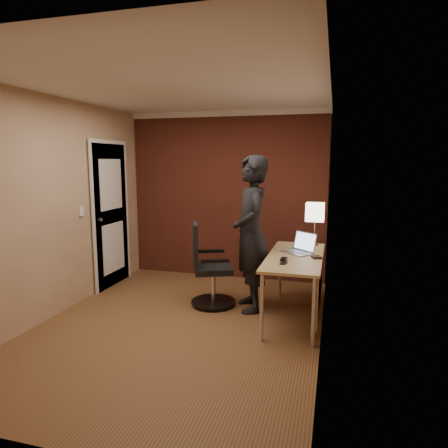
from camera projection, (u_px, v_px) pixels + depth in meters
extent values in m
plane|color=brown|center=(180.00, 325.00, 4.37)|extent=(4.00, 4.00, 0.00)
plane|color=white|center=(176.00, 87.00, 3.98)|extent=(4.00, 4.00, 0.00)
plane|color=tan|center=(227.00, 196.00, 6.08)|extent=(3.00, 0.00, 3.00)
plane|color=tan|center=(45.00, 254.00, 2.27)|extent=(3.00, 0.00, 3.00)
plane|color=tan|center=(56.00, 207.00, 4.57)|extent=(0.00, 4.00, 4.00)
plane|color=tan|center=(325.00, 217.00, 3.78)|extent=(0.00, 4.00, 4.00)
cube|color=brown|center=(227.00, 196.00, 6.05)|extent=(2.98, 0.06, 2.50)
cube|color=silver|center=(227.00, 114.00, 5.85)|extent=(3.00, 0.08, 0.08)
cube|color=silver|center=(35.00, 31.00, 2.12)|extent=(3.00, 0.08, 0.08)
cube|color=silver|center=(52.00, 98.00, 4.37)|extent=(0.08, 4.00, 0.08)
cube|color=silver|center=(326.00, 84.00, 3.60)|extent=(0.08, 4.00, 0.08)
cube|color=silver|center=(110.00, 216.00, 5.65)|extent=(0.05, 0.82, 2.02)
cube|color=silver|center=(111.00, 216.00, 5.65)|extent=(0.02, 0.92, 2.12)
cylinder|color=silver|center=(100.00, 220.00, 5.32)|extent=(0.05, 0.05, 0.05)
cube|color=silver|center=(81.00, 211.00, 5.01)|extent=(0.02, 0.08, 0.12)
cube|color=tan|center=(295.00, 257.00, 4.46)|extent=(0.60, 1.50, 0.03)
cube|color=tan|center=(320.00, 283.00, 4.43)|extent=(0.02, 1.38, 0.54)
cylinder|color=silver|center=(262.00, 307.00, 3.93)|extent=(0.04, 0.04, 0.70)
cylinder|color=silver|center=(280.00, 271.00, 5.24)|extent=(0.04, 0.04, 0.70)
cylinder|color=silver|center=(314.00, 312.00, 3.79)|extent=(0.04, 0.04, 0.70)
cylinder|color=silver|center=(319.00, 273.00, 5.11)|extent=(0.04, 0.04, 0.70)
cube|color=silver|center=(314.00, 245.00, 4.97)|extent=(0.11, 0.11, 0.01)
cylinder|color=silver|center=(314.00, 233.00, 4.94)|extent=(0.01, 0.01, 0.30)
cube|color=white|center=(315.00, 212.00, 4.90)|extent=(0.22, 0.22, 0.22)
cube|color=silver|center=(297.00, 252.00, 4.58)|extent=(0.40, 0.39, 0.01)
cube|color=silver|center=(305.00, 241.00, 4.62)|extent=(0.29, 0.26, 0.22)
cube|color=#B2CCF2|center=(305.00, 241.00, 4.61)|extent=(0.26, 0.23, 0.19)
cube|color=gray|center=(297.00, 252.00, 4.57)|extent=(0.30, 0.28, 0.00)
cube|color=black|center=(284.00, 259.00, 4.22)|extent=(0.07, 0.10, 0.03)
cube|color=black|center=(284.00, 263.00, 4.11)|extent=(0.08, 0.12, 0.01)
cube|color=black|center=(317.00, 257.00, 4.34)|extent=(0.13, 0.14, 0.02)
cylinder|color=black|center=(213.00, 302.00, 4.97)|extent=(0.55, 0.55, 0.03)
cylinder|color=silver|center=(213.00, 286.00, 4.94)|extent=(0.06, 0.06, 0.41)
cube|color=black|center=(213.00, 269.00, 4.90)|extent=(0.59, 0.59, 0.07)
cube|color=black|center=(195.00, 245.00, 4.83)|extent=(0.20, 0.40, 0.54)
cube|color=black|center=(211.00, 251.00, 5.13)|extent=(0.33, 0.17, 0.04)
cube|color=black|center=(215.00, 261.00, 4.63)|extent=(0.33, 0.17, 0.04)
imported|color=black|center=(251.00, 234.00, 4.71)|extent=(0.66, 0.79, 1.84)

